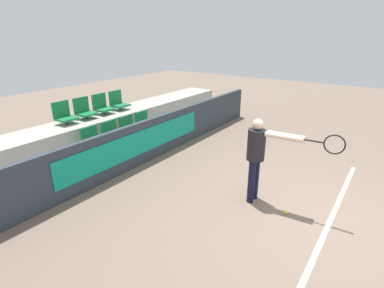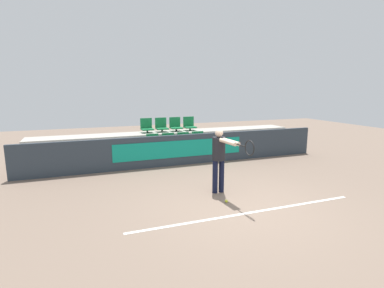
# 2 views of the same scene
# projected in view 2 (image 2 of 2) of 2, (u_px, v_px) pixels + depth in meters

# --- Properties ---
(ground_plane) EXTENTS (30.00, 30.00, 0.00)m
(ground_plane) POSITION_uv_depth(u_px,v_px,m) (241.00, 206.00, 6.55)
(ground_plane) COLOR #7A6656
(court_baseline) EXTENTS (5.18, 0.08, 0.01)m
(court_baseline) POSITION_uv_depth(u_px,v_px,m) (250.00, 213.00, 6.21)
(court_baseline) COLOR white
(court_baseline) RESTS_ON ground
(barrier_wall) EXTENTS (10.32, 0.14, 1.02)m
(barrier_wall) POSITION_uv_depth(u_px,v_px,m) (183.00, 150.00, 10.03)
(barrier_wall) COLOR #2D3842
(barrier_wall) RESTS_ON ground
(bleacher_tier_front) EXTENTS (9.92, 0.98, 0.46)m
(bleacher_tier_front) POSITION_uv_depth(u_px,v_px,m) (178.00, 154.00, 10.61)
(bleacher_tier_front) COLOR #ADA89E
(bleacher_tier_front) RESTS_ON ground
(bleacher_tier_middle) EXTENTS (9.92, 0.98, 0.91)m
(bleacher_tier_middle) POSITION_uv_depth(u_px,v_px,m) (170.00, 143.00, 11.46)
(bleacher_tier_middle) COLOR #ADA89E
(bleacher_tier_middle) RESTS_ON ground
(stadium_chair_0) EXTENTS (0.44, 0.40, 0.53)m
(stadium_chair_0) POSITION_uv_depth(u_px,v_px,m) (153.00, 143.00, 10.34)
(stadium_chair_0) COLOR #333333
(stadium_chair_0) RESTS_ON bleacher_tier_front
(stadium_chair_1) EXTENTS (0.44, 0.40, 0.53)m
(stadium_chair_1) POSITION_uv_depth(u_px,v_px,m) (169.00, 142.00, 10.54)
(stadium_chair_1) COLOR #333333
(stadium_chair_1) RESTS_ON bleacher_tier_front
(stadium_chair_2) EXTENTS (0.44, 0.40, 0.53)m
(stadium_chair_2) POSITION_uv_depth(u_px,v_px,m) (184.00, 141.00, 10.74)
(stadium_chair_2) COLOR #333333
(stadium_chair_2) RESTS_ON bleacher_tier_front
(stadium_chair_3) EXTENTS (0.44, 0.40, 0.53)m
(stadium_chair_3) POSITION_uv_depth(u_px,v_px,m) (199.00, 140.00, 10.93)
(stadium_chair_3) COLOR #333333
(stadium_chair_3) RESTS_ON bleacher_tier_front
(stadium_chair_4) EXTENTS (0.44, 0.40, 0.53)m
(stadium_chair_4) POSITION_uv_depth(u_px,v_px,m) (147.00, 127.00, 11.16)
(stadium_chair_4) COLOR #333333
(stadium_chair_4) RESTS_ON bleacher_tier_middle
(stadium_chair_5) EXTENTS (0.44, 0.40, 0.53)m
(stadium_chair_5) POSITION_uv_depth(u_px,v_px,m) (161.00, 126.00, 11.35)
(stadium_chair_5) COLOR #333333
(stadium_chair_5) RESTS_ON bleacher_tier_middle
(stadium_chair_6) EXTENTS (0.44, 0.40, 0.53)m
(stadium_chair_6) POSITION_uv_depth(u_px,v_px,m) (176.00, 125.00, 11.55)
(stadium_chair_6) COLOR #333333
(stadium_chair_6) RESTS_ON bleacher_tier_middle
(stadium_chair_7) EXTENTS (0.44, 0.40, 0.53)m
(stadium_chair_7) POSITION_uv_depth(u_px,v_px,m) (189.00, 125.00, 11.75)
(stadium_chair_7) COLOR #333333
(stadium_chair_7) RESTS_ON bleacher_tier_middle
(tennis_player) EXTENTS (0.32, 1.55, 1.58)m
(tennis_player) POSITION_uv_depth(u_px,v_px,m) (220.00, 154.00, 7.19)
(tennis_player) COLOR black
(tennis_player) RESTS_ON ground
(tennis_ball) EXTENTS (0.07, 0.07, 0.07)m
(tennis_ball) POSITION_uv_depth(u_px,v_px,m) (226.00, 201.00, 6.76)
(tennis_ball) COLOR #CCDB33
(tennis_ball) RESTS_ON ground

